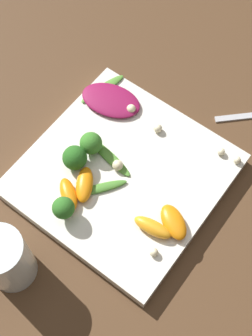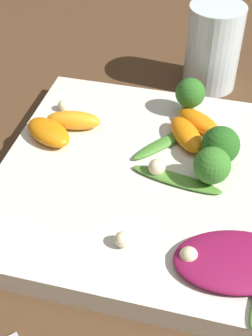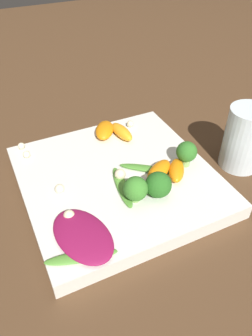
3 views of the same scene
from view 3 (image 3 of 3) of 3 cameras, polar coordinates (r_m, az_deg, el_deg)
The scene contains 20 objects.
ground_plane at distance 0.55m, azimuth -1.47°, elevation -3.13°, with size 2.40×2.40×0.00m, color #4C331E.
plate at distance 0.54m, azimuth -1.50°, elevation -2.13°, with size 0.30×0.30×0.03m.
drinking_glass at distance 0.59m, azimuth 19.99°, elevation 4.87°, with size 0.07×0.07×0.11m.
radicchio_leaf_0 at distance 0.44m, azimuth -7.54°, elevation -11.57°, with size 0.12×0.09×0.01m.
orange_segment_0 at distance 0.52m, azimuth 5.73°, elevation -0.53°, with size 0.06×0.07×0.02m.
orange_segment_1 at distance 0.62m, azimuth -3.76°, elevation 6.60°, with size 0.07×0.06×0.02m.
orange_segment_2 at distance 0.61m, azimuth -0.75°, elevation 6.32°, with size 0.06×0.03×0.02m.
orange_segment_3 at distance 0.53m, azimuth 8.81°, elevation -0.39°, with size 0.06×0.05×0.02m.
broccoli_floret_0 at distance 0.48m, azimuth 5.66°, elevation -2.95°, with size 0.04×0.04×0.04m.
broccoli_floret_1 at distance 0.47m, azimuth 2.19°, elevation -3.51°, with size 0.04×0.04×0.04m.
broccoli_floret_2 at distance 0.54m, azimuth 10.50°, elevation 2.66°, with size 0.03×0.03×0.04m.
arugula_sprig_0 at distance 0.50m, azimuth -0.65°, elevation -3.26°, with size 0.10×0.03×0.01m.
arugula_sprig_1 at distance 0.54m, azimuth 3.53°, elevation -0.07°, with size 0.07×0.08×0.01m.
arugula_sprig_2 at distance 0.42m, azimuth -7.79°, elevation -15.08°, with size 0.04×0.09×0.01m.
macadamia_nut_0 at distance 0.58m, azimuth -16.94°, elevation 2.29°, with size 0.01×0.01×0.01m.
macadamia_nut_1 at distance 0.64m, azimuth 0.74°, elevation 7.70°, with size 0.01×0.01×0.01m.
macadamia_nut_2 at distance 0.46m, azimuth -9.88°, elevation -8.13°, with size 0.02×0.02×0.02m.
macadamia_nut_3 at distance 0.51m, azimuth -1.47°, elevation -1.23°, with size 0.02×0.02×0.02m.
macadamia_nut_4 at distance 0.61m, azimuth -17.76°, elevation 3.68°, with size 0.01×0.01×0.01m.
macadamia_nut_5 at distance 0.50m, azimuth -11.57°, elevation -3.40°, with size 0.01×0.01×0.01m.
Camera 3 is at (-0.36, 0.16, 0.37)m, focal length 35.00 mm.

